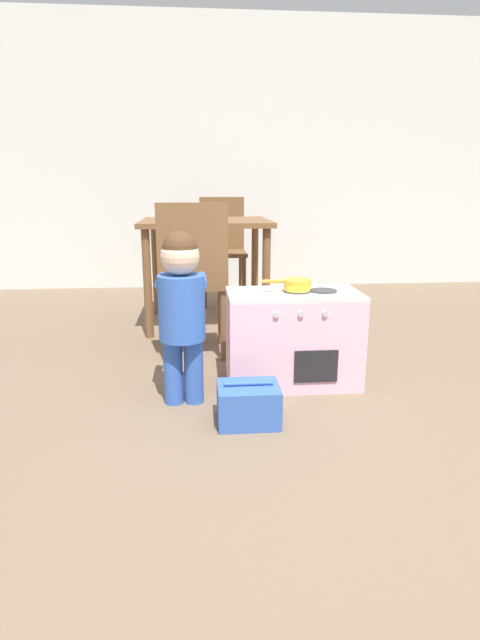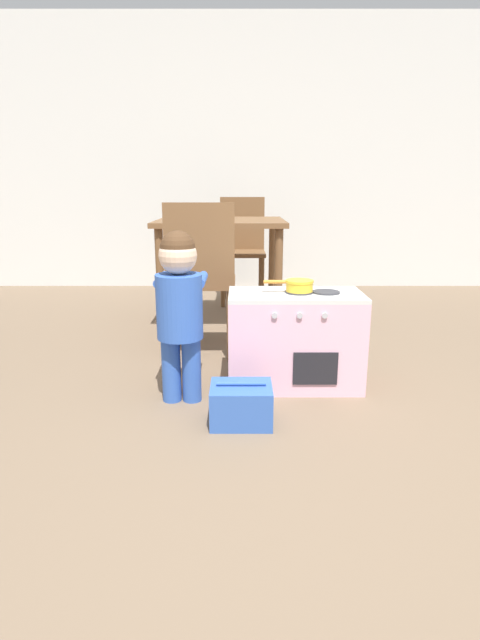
% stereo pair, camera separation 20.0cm
% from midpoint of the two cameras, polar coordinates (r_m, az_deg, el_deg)
% --- Properties ---
extents(ground_plane, '(16.00, 16.00, 0.00)m').
position_cam_midpoint_polar(ground_plane, '(1.79, 3.25, -19.14)').
color(ground_plane, brown).
extents(wall_back, '(10.00, 0.06, 2.60)m').
position_cam_midpoint_polar(wall_back, '(5.22, -2.51, 18.14)').
color(wall_back, silver).
rests_on(wall_back, ground_plane).
extents(play_kitchen, '(0.68, 0.37, 0.50)m').
position_cam_midpoint_polar(play_kitchen, '(2.59, 3.86, -2.09)').
color(play_kitchen, '#EAB2C6').
rests_on(play_kitchen, ground_plane).
extents(toy_pot, '(0.25, 0.14, 0.06)m').
position_cam_midpoint_polar(toy_pot, '(2.53, 4.26, 4.12)').
color(toy_pot, yellow).
rests_on(toy_pot, play_kitchen).
extents(child_figure, '(0.24, 0.35, 0.82)m').
position_cam_midpoint_polar(child_figure, '(2.31, -9.19, 2.10)').
color(child_figure, '#335BB7').
rests_on(child_figure, ground_plane).
extents(toy_basket, '(0.27, 0.22, 0.19)m').
position_cam_midpoint_polar(toy_basket, '(2.20, -1.67, -9.61)').
color(toy_basket, '#335BB2').
rests_on(toy_basket, ground_plane).
extents(dining_table, '(0.92, 0.81, 0.78)m').
position_cam_midpoint_polar(dining_table, '(3.71, -5.49, 9.49)').
color(dining_table, brown).
rests_on(dining_table, ground_plane).
extents(dining_chair_near, '(0.40, 0.40, 0.92)m').
position_cam_midpoint_polar(dining_chair_near, '(2.97, -7.27, 4.95)').
color(dining_chair_near, brown).
rests_on(dining_chair_near, ground_plane).
extents(dining_chair_far, '(0.40, 0.40, 0.92)m').
position_cam_midpoint_polar(dining_chair_far, '(4.49, -3.27, 8.37)').
color(dining_chair_far, brown).
rests_on(dining_chair_far, ground_plane).
extents(cup_on_table, '(0.09, 0.09, 0.09)m').
position_cam_midpoint_polar(cup_on_table, '(3.47, -6.81, 11.78)').
color(cup_on_table, white).
rests_on(cup_on_table, dining_table).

